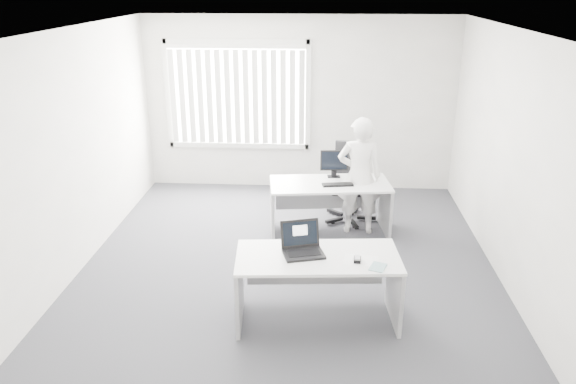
# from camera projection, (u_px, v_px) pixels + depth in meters

# --- Properties ---
(ground) EXTENTS (6.00, 6.00, 0.00)m
(ground) POSITION_uv_depth(u_px,v_px,m) (287.00, 271.00, 6.76)
(ground) COLOR #434349
(ground) RESTS_ON ground
(wall_back) EXTENTS (5.00, 0.02, 2.80)m
(wall_back) POSITION_uv_depth(u_px,v_px,m) (299.00, 105.00, 9.06)
(wall_back) COLOR beige
(wall_back) RESTS_ON ground
(wall_front) EXTENTS (5.00, 0.02, 2.80)m
(wall_front) POSITION_uv_depth(u_px,v_px,m) (256.00, 307.00, 3.46)
(wall_front) COLOR beige
(wall_front) RESTS_ON ground
(wall_left) EXTENTS (0.02, 6.00, 2.80)m
(wall_left) POSITION_uv_depth(u_px,v_px,m) (69.00, 156.00, 6.41)
(wall_left) COLOR beige
(wall_left) RESTS_ON ground
(wall_right) EXTENTS (0.02, 6.00, 2.80)m
(wall_right) POSITION_uv_depth(u_px,v_px,m) (516.00, 165.00, 6.11)
(wall_right) COLOR beige
(wall_right) RESTS_ON ground
(ceiling) EXTENTS (5.00, 6.00, 0.02)m
(ceiling) POSITION_uv_depth(u_px,v_px,m) (287.00, 31.00, 5.77)
(ceiling) COLOR white
(ceiling) RESTS_ON wall_back
(window) EXTENTS (2.32, 0.06, 1.76)m
(window) POSITION_uv_depth(u_px,v_px,m) (237.00, 95.00, 9.03)
(window) COLOR silver
(window) RESTS_ON wall_back
(blinds) EXTENTS (2.20, 0.10, 1.50)m
(blinds) POSITION_uv_depth(u_px,v_px,m) (237.00, 98.00, 8.99)
(blinds) COLOR silver
(blinds) RESTS_ON wall_back
(desk_near) EXTENTS (1.67, 0.89, 0.74)m
(desk_near) POSITION_uv_depth(u_px,v_px,m) (317.00, 274.00, 5.61)
(desk_near) COLOR silver
(desk_near) RESTS_ON ground
(desk_far) EXTENTS (1.68, 0.94, 0.73)m
(desk_far) POSITION_uv_depth(u_px,v_px,m) (330.00, 197.00, 7.62)
(desk_far) COLOR silver
(desk_far) RESTS_ON ground
(office_chair) EXTENTS (0.68, 0.68, 1.12)m
(office_chair) POSITION_uv_depth(u_px,v_px,m) (350.00, 196.00, 8.14)
(office_chair) COLOR black
(office_chair) RESTS_ON ground
(person) EXTENTS (0.60, 0.40, 1.63)m
(person) POSITION_uv_depth(u_px,v_px,m) (359.00, 176.00, 7.56)
(person) COLOR silver
(person) RESTS_ON ground
(laptop) EXTENTS (0.47, 0.44, 0.31)m
(laptop) POSITION_uv_depth(u_px,v_px,m) (304.00, 241.00, 5.50)
(laptop) COLOR black
(laptop) RESTS_ON desk_near
(paper_sheet) EXTENTS (0.35, 0.27, 0.00)m
(paper_sheet) POSITION_uv_depth(u_px,v_px,m) (361.00, 260.00, 5.45)
(paper_sheet) COLOR white
(paper_sheet) RESTS_ON desk_near
(mouse) EXTENTS (0.08, 0.12, 0.05)m
(mouse) POSITION_uv_depth(u_px,v_px,m) (357.00, 259.00, 5.42)
(mouse) COLOR #B7B7BA
(mouse) RESTS_ON paper_sheet
(booklet) EXTENTS (0.19, 0.22, 0.01)m
(booklet) POSITION_uv_depth(u_px,v_px,m) (378.00, 267.00, 5.31)
(booklet) COLOR silver
(booklet) RESTS_ON desk_near
(keyboard) EXTENTS (0.43, 0.20, 0.02)m
(keyboard) POSITION_uv_depth(u_px,v_px,m) (338.00, 185.00, 7.45)
(keyboard) COLOR black
(keyboard) RESTS_ON desk_far
(monitor) EXTENTS (0.39, 0.14, 0.38)m
(monitor) POSITION_uv_depth(u_px,v_px,m) (334.00, 164.00, 7.71)
(monitor) COLOR black
(monitor) RESTS_ON desk_far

